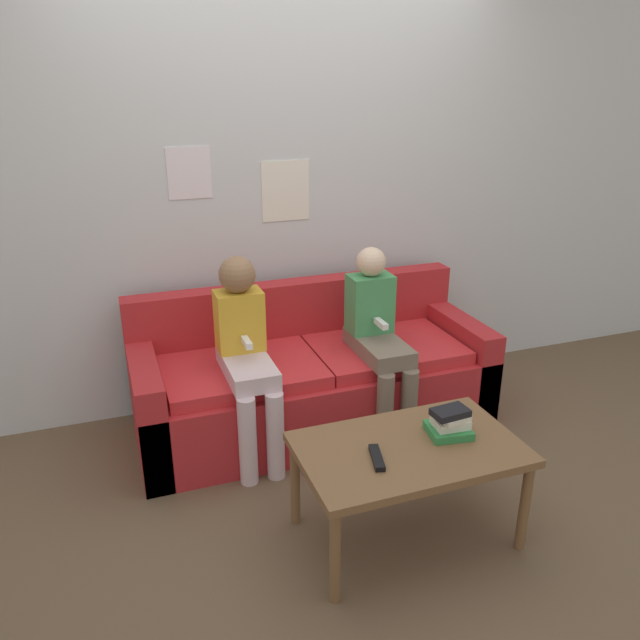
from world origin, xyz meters
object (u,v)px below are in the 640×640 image
coffee_table (409,456)px  person_left (246,349)px  couch (312,380)px  tv_remote (377,458)px  person_right (378,335)px

coffee_table → person_left: person_left is taller
couch → person_left: (-0.42, -0.18, 0.33)m
coffee_table → tv_remote: bearing=-164.3°
couch → person_right: 0.48m
person_left → tv_remote: size_ratio=6.07×
couch → person_right: bearing=-30.3°
person_right → couch: bearing=149.7°
couch → person_left: person_left is taller
person_right → tv_remote: size_ratio=5.96×
couch → person_right: size_ratio=1.90×
couch → person_left: size_ratio=1.86×
couch → coffee_table: 1.06m
tv_remote → person_left: bearing=123.2°
coffee_table → person_right: 0.92m
coffee_table → person_right: (0.26, 0.86, 0.18)m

